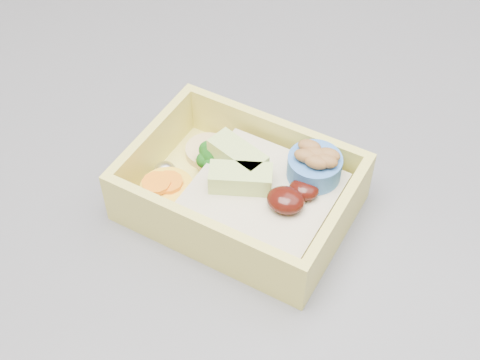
% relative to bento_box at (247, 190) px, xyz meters
% --- Properties ---
extents(bento_box, '(0.17, 0.14, 0.06)m').
position_rel_bento_box_xyz_m(bento_box, '(0.00, 0.00, 0.00)').
color(bento_box, '#E3D75E').
rests_on(bento_box, island).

